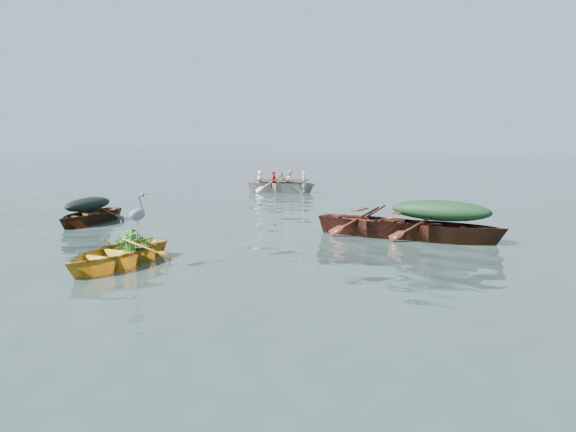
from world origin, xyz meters
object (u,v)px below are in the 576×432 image
object	(u,v)px
green_tarp_boat	(439,241)
open_wooden_boat	(379,236)
rowed_boat	(282,192)
yellow_dinghy	(116,266)
heron	(138,222)
dark_covered_boat	(89,224)

from	to	relation	value
green_tarp_boat	open_wooden_boat	xyz separation A→B (m)	(-1.57, -0.08, 0.00)
green_tarp_boat	rowed_boat	world-z (taller)	rowed_boat
rowed_boat	open_wooden_boat	bearing A→B (deg)	-153.65
yellow_dinghy	open_wooden_boat	bearing A→B (deg)	53.38
green_tarp_boat	heron	bearing A→B (deg)	139.63
open_wooden_boat	green_tarp_boat	bearing A→B (deg)	-86.56
green_tarp_boat	rowed_boat	distance (m)	12.93
heron	dark_covered_boat	bearing A→B (deg)	140.95
yellow_dinghy	heron	distance (m)	1.08
yellow_dinghy	rowed_boat	size ratio (longest dim) A/B	0.76
open_wooden_boat	heron	size ratio (longest dim) A/B	5.04
heron	yellow_dinghy	bearing A→B (deg)	-174.81
yellow_dinghy	rowed_boat	bearing A→B (deg)	101.01
dark_covered_boat	open_wooden_boat	world-z (taller)	open_wooden_boat
dark_covered_boat	heron	world-z (taller)	heron
green_tarp_boat	heron	world-z (taller)	heron
open_wooden_boat	rowed_boat	distance (m)	11.88
dark_covered_boat	open_wooden_boat	xyz separation A→B (m)	(8.40, 2.25, 0.00)
dark_covered_boat	open_wooden_boat	bearing A→B (deg)	2.85
green_tarp_boat	heron	size ratio (longest dim) A/B	4.92
dark_covered_boat	heron	distance (m)	6.56
yellow_dinghy	open_wooden_boat	world-z (taller)	open_wooden_boat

